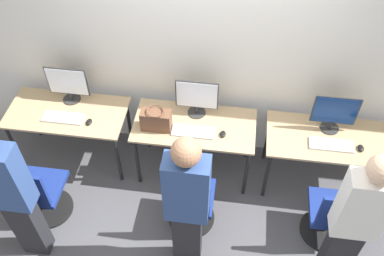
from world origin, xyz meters
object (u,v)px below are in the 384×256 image
(person_left, at_px, (10,192))
(monitor_center, at_px, (197,97))
(office_chair_right, at_px, (332,217))
(office_chair_left, at_px, (40,195))
(mouse_right, at_px, (361,148))
(person_center, at_px, (187,203))
(keyboard_right, at_px, (331,145))
(monitor_right, at_px, (334,113))
(monitor_left, at_px, (68,84))
(person_right, at_px, (356,219))
(mouse_center, at_px, (223,134))
(mouse_left, at_px, (89,122))
(handbag, at_px, (156,120))
(keyboard_left, at_px, (63,118))
(keyboard_center, at_px, (193,132))
(office_chair_center, at_px, (191,204))

(person_left, relative_size, monitor_center, 3.97)
(person_left, relative_size, office_chair_right, 1.98)
(office_chair_left, relative_size, mouse_right, 9.73)
(person_center, distance_m, keyboard_right, 1.62)
(keyboard_right, relative_size, office_chair_right, 0.49)
(person_left, bearing_deg, keyboard_right, 21.33)
(keyboard_right, bearing_deg, monitor_right, 90.00)
(monitor_left, relative_size, office_chair_left, 0.50)
(monitor_center, xyz_separation_m, keyboard_right, (1.36, -0.27, -0.21))
(office_chair_left, relative_size, person_right, 0.51)
(monitor_left, xyz_separation_m, monitor_center, (1.36, -0.02, 0.00))
(mouse_center, height_order, mouse_right, same)
(mouse_left, relative_size, handbag, 0.30)
(keyboard_left, height_order, monitor_right, monitor_right)
(monitor_right, distance_m, keyboard_right, 0.31)
(person_right, bearing_deg, person_center, -178.56)
(monitor_right, bearing_deg, mouse_left, -173.91)
(keyboard_left, xyz_separation_m, office_chair_right, (2.77, -0.57, -0.39))
(monitor_left, distance_m, keyboard_center, 1.41)
(monitor_center, height_order, handbag, monitor_center)
(keyboard_left, relative_size, person_right, 0.25)
(handbag, bearing_deg, monitor_left, 163.97)
(keyboard_center, xyz_separation_m, handbag, (-0.38, 0.02, 0.11))
(mouse_center, distance_m, person_right, 1.48)
(mouse_center, bearing_deg, handbag, 179.02)
(monitor_center, relative_size, monitor_right, 1.00)
(keyboard_center, height_order, mouse_center, mouse_center)
(monitor_left, bearing_deg, keyboard_left, -90.00)
(mouse_center, bearing_deg, monitor_center, 137.28)
(mouse_left, distance_m, handbag, 0.70)
(office_chair_center, relative_size, handbag, 2.92)
(handbag, bearing_deg, office_chair_right, -17.94)
(office_chair_left, relative_size, monitor_right, 2.01)
(mouse_center, bearing_deg, keyboard_right, 0.52)
(mouse_left, bearing_deg, handbag, 2.61)
(keyboard_center, height_order, office_chair_right, office_chair_right)
(person_center, xyz_separation_m, person_right, (1.35, 0.03, -0.00))
(person_right, bearing_deg, keyboard_center, 146.94)
(office_chair_left, xyz_separation_m, mouse_center, (1.74, 0.70, 0.39))
(mouse_right, xyz_separation_m, person_right, (-0.21, -0.93, 0.19))
(office_chair_left, relative_size, keyboard_center, 2.06)
(office_chair_left, relative_size, handbag, 2.92)
(keyboard_center, bearing_deg, office_chair_right, -21.74)
(monitor_center, bearing_deg, keyboard_right, -11.08)
(office_chair_left, height_order, monitor_center, monitor_center)
(person_center, distance_m, monitor_right, 1.76)
(keyboard_left, height_order, person_right, person_right)
(keyboard_right, bearing_deg, office_chair_left, -165.81)
(monitor_right, bearing_deg, mouse_right, -40.78)
(mouse_right, distance_m, office_chair_right, 0.73)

